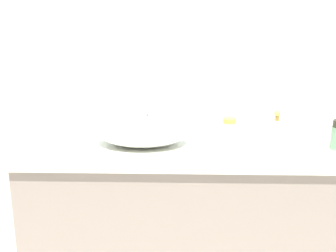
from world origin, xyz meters
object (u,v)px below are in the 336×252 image
at_px(perfume_bottle, 229,133).
at_px(candle_jar, 302,138).
at_px(sink_basin, 142,132).
at_px(tissue_box, 60,125).
at_px(soap_dispenser, 276,131).

distance_m(perfume_bottle, candle_jar, 0.32).
bearing_deg(sink_basin, tissue_box, 169.13).
bearing_deg(candle_jar, sink_basin, -177.03).
relative_size(sink_basin, soap_dispenser, 2.55).
bearing_deg(soap_dispenser, sink_basin, -179.52).
distance_m(sink_basin, candle_jar, 0.68).
bearing_deg(soap_dispenser, tissue_box, 175.93).
relative_size(tissue_box, candle_jar, 2.67).
xyz_separation_m(sink_basin, soap_dispenser, (0.56, 0.00, 0.01)).
distance_m(perfume_bottle, tissue_box, 0.73).
xyz_separation_m(soap_dispenser, candle_jar, (0.12, 0.03, -0.04)).
distance_m(sink_basin, perfume_bottle, 0.36).
relative_size(sink_basin, perfume_bottle, 3.14).
bearing_deg(tissue_box, sink_basin, -10.87).
xyz_separation_m(perfume_bottle, candle_jar, (0.32, 0.05, -0.04)).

